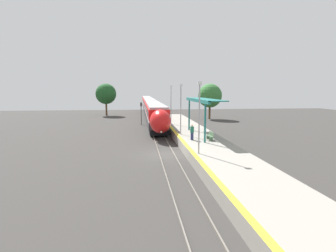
{
  "coord_description": "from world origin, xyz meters",
  "views": [
    {
      "loc": [
        -2.59,
        -24.94,
        6.28
      ],
      "look_at": [
        0.6,
        3.99,
        2.28
      ],
      "focal_mm": 28.0,
      "sensor_mm": 36.0,
      "label": 1
    }
  ],
  "objects": [
    {
      "name": "ground_plane",
      "position": [
        0.0,
        0.0,
        0.0
      ],
      "size": [
        120.0,
        120.0,
        0.0
      ],
      "primitive_type": "plane",
      "color": "#383533"
    },
    {
      "name": "rail_left",
      "position": [
        -0.72,
        0.0,
        0.07
      ],
      "size": [
        0.08,
        90.0,
        0.15
      ],
      "primitive_type": "cube",
      "color": "slate",
      "rests_on": "ground_plane"
    },
    {
      "name": "rail_right",
      "position": [
        0.72,
        0.0,
        0.07
      ],
      "size": [
        0.08,
        90.0,
        0.15
      ],
      "primitive_type": "cube",
      "color": "slate",
      "rests_on": "ground_plane"
    },
    {
      "name": "train",
      "position": [
        0.0,
        40.33,
        2.33
      ],
      "size": [
        2.81,
        69.69,
        4.06
      ],
      "color": "black",
      "rests_on": "ground_plane"
    },
    {
      "name": "platform_right",
      "position": [
        4.18,
        0.0,
        0.5
      ],
      "size": [
        4.95,
        64.0,
        1.02
      ],
      "color": "gray",
      "rests_on": "ground_plane"
    },
    {
      "name": "platform_bench",
      "position": [
        4.9,
        1.82,
        1.48
      ],
      "size": [
        0.44,
        1.64,
        0.89
      ],
      "color": "#4C6B4C",
      "rests_on": "platform_right"
    },
    {
      "name": "person_waiting",
      "position": [
        2.96,
        2.06,
        1.86
      ],
      "size": [
        0.36,
        0.22,
        1.65
      ],
      "color": "navy",
      "rests_on": "platform_right"
    },
    {
      "name": "railway_signal",
      "position": [
        -2.25,
        22.53,
        2.51
      ],
      "size": [
        0.28,
        0.28,
        4.08
      ],
      "color": "#59595E",
      "rests_on": "ground_plane"
    },
    {
      "name": "lamppost_near",
      "position": [
        2.31,
        -3.91,
        4.39
      ],
      "size": [
        0.36,
        0.2,
        5.96
      ],
      "color": "#9E9EA3",
      "rests_on": "platform_right"
    },
    {
      "name": "lamppost_mid",
      "position": [
        2.31,
        5.74,
        4.39
      ],
      "size": [
        0.36,
        0.2,
        5.96
      ],
      "color": "#9E9EA3",
      "rests_on": "platform_right"
    },
    {
      "name": "lamppost_far",
      "position": [
        2.31,
        15.38,
        4.39
      ],
      "size": [
        0.36,
        0.2,
        5.96
      ],
      "color": "#9E9EA3",
      "rests_on": "platform_right"
    },
    {
      "name": "station_canopy",
      "position": [
        4.54,
        4.77,
        5.0
      ],
      "size": [
        2.02,
        11.45,
        4.28
      ],
      "color": "#1E6B66",
      "rests_on": "platform_right"
    },
    {
      "name": "background_tree_left",
      "position": [
        -10.67,
        41.04,
        5.34
      ],
      "size": [
        5.02,
        5.02,
        7.87
      ],
      "color": "brown",
      "rests_on": "ground_plane"
    },
    {
      "name": "background_tree_right",
      "position": [
        12.68,
        30.73,
        5.06
      ],
      "size": [
        5.14,
        5.14,
        7.65
      ],
      "color": "brown",
      "rests_on": "ground_plane"
    }
  ]
}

